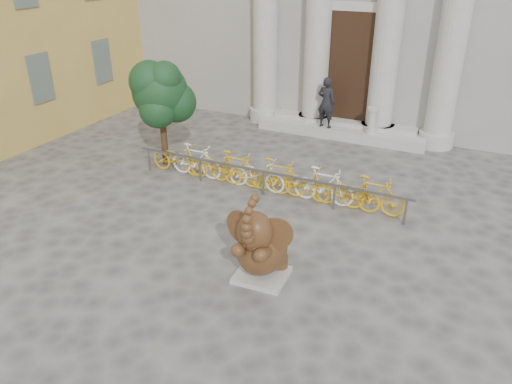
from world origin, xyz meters
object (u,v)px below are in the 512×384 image
at_px(bike_rack, 267,174).
at_px(tree, 161,93).
at_px(elephant_statue, 261,247).
at_px(pedestrian, 326,102).

distance_m(bike_rack, tree, 4.02).
height_order(elephant_statue, pedestrian, pedestrian).
bearing_deg(tree, elephant_statue, -38.40).
distance_m(bike_rack, pedestrian, 5.00).
relative_size(elephant_statue, bike_rack, 0.26).
distance_m(tree, pedestrian, 5.92).
bearing_deg(bike_rack, tree, 174.30).
xyz_separation_m(tree, pedestrian, (3.61, 4.58, -1.01)).
relative_size(bike_rack, pedestrian, 4.49).
xyz_separation_m(bike_rack, pedestrian, (0.02, 4.94, 0.75)).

